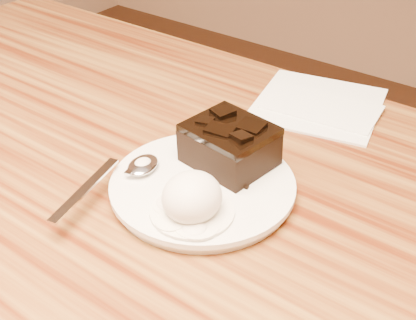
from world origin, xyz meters
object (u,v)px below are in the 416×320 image
Objects in this scene: ice_cream_scoop at (192,197)px; spoon at (143,166)px; napkin at (318,103)px; plate at (203,188)px; brownie at (229,147)px.

ice_cream_scoop reaches higher than spoon.
ice_cream_scoop reaches higher than napkin.
brownie is (0.00, 0.05, 0.03)m from plate.
plate reaches higher than napkin.
ice_cream_scoop is (0.02, -0.10, -0.00)m from brownie.
spoon is at bearing -134.56° from brownie.
spoon is at bearing -104.96° from napkin.
plate is at bearing -92.70° from brownie.
spoon is at bearing 163.59° from ice_cream_scoop.
spoon is 0.29m from napkin.
brownie reaches higher than napkin.
ice_cream_scoop is at bearing -29.89° from spoon.
brownie is 0.10m from ice_cream_scoop.
spoon reaches higher than napkin.
plate is at bearing 5.14° from spoon.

